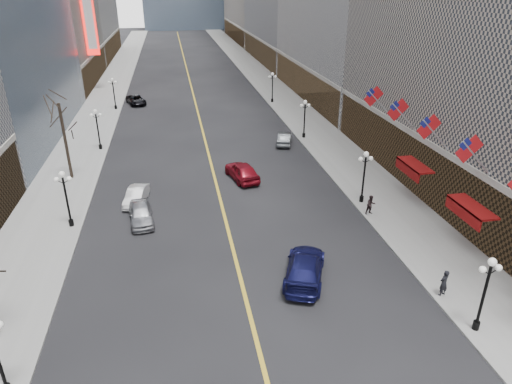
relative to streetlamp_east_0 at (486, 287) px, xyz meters
name	(u,v)px	position (x,y,z in m)	size (l,w,h in m)	color
sidewalk_east	(280,96)	(2.20, 56.00, -2.83)	(6.00, 230.00, 0.15)	gray
sidewalk_west	(104,104)	(-25.80, 56.00, -2.83)	(6.00, 230.00, 0.15)	gray
lane_line	(191,87)	(-11.80, 66.00, -2.89)	(0.25, 200.00, 0.02)	gold
streetlamp_east_0	(486,287)	(0.00, 0.00, 0.00)	(1.26, 0.44, 4.52)	black
streetlamp_east_1	(364,172)	(0.00, 16.00, 0.00)	(1.26, 0.44, 4.52)	black
streetlamp_east_2	(305,115)	(0.00, 34.00, 0.00)	(1.26, 0.44, 4.52)	black
streetlamp_east_3	(272,84)	(0.00, 52.00, 0.00)	(1.26, 0.44, 4.52)	black
streetlamp_west_1	(66,193)	(-23.60, 16.00, 0.00)	(1.26, 0.44, 4.52)	black
streetlamp_west_2	(97,125)	(-23.60, 34.00, 0.00)	(1.26, 0.44, 4.52)	black
streetlamp_west_3	(114,90)	(-23.60, 52.00, 0.00)	(1.26, 0.44, 4.52)	black
flag_2	(471,151)	(3.51, 8.00, 4.39)	(2.87, 0.12, 2.87)	#B2B2B7
flag_3	(431,129)	(3.51, 13.00, 4.39)	(2.87, 0.12, 2.87)	#B2B2B7
flag_4	(400,112)	(3.51, 18.00, 4.39)	(2.87, 0.12, 2.87)	#B2B2B7
flag_5	(375,98)	(3.51, 23.00, 4.39)	(2.87, 0.12, 2.87)	#B2B2B7
awning_b	(469,208)	(4.30, 8.00, 0.18)	(1.40, 4.00, 0.93)	maroon
awning_c	(413,166)	(4.30, 16.00, 0.18)	(1.40, 4.00, 0.93)	maroon
theatre_marquee	(89,17)	(-27.68, 66.00, 9.10)	(2.00, 0.55, 12.00)	red
tree_west_far	(61,115)	(-25.30, 26.00, 3.34)	(3.60, 3.60, 7.92)	#2D231C
car_nb_near	(141,214)	(-18.33, 15.89, -2.15)	(1.78, 4.43, 1.51)	#9FA0A6
car_nb_mid	(136,196)	(-18.89, 19.49, -2.24)	(1.40, 4.02, 1.32)	silver
car_nb_far	(136,100)	(-20.80, 54.82, -2.22)	(2.27, 4.93, 1.37)	black
car_sb_near	(305,268)	(-7.79, 6.32, -2.07)	(2.33, 5.72, 1.66)	#131448
car_sb_mid	(242,171)	(-9.24, 22.93, -2.04)	(2.03, 5.06, 1.72)	maroon
car_sb_far	(285,138)	(-2.80, 32.27, -2.20)	(1.49, 4.27, 1.41)	#43474A
ped_ne_corner	(444,283)	(-0.20, 3.03, -1.88)	(0.63, 0.46, 1.73)	black
ped_east_walk	(371,205)	(-0.20, 13.71, -1.94)	(0.79, 0.43, 1.62)	black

